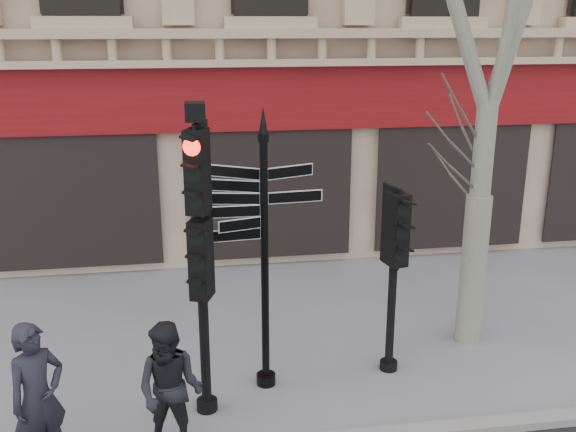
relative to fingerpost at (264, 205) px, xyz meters
name	(u,v)px	position (x,y,z in m)	size (l,w,h in m)	color
ground	(315,385)	(0.71, -0.14, -2.70)	(80.00, 80.00, 0.00)	slate
fingerpost	(264,205)	(0.00, 0.00, 0.00)	(1.82, 1.82, 4.02)	black
traffic_signal_main	(200,226)	(-0.87, -0.52, -0.08)	(0.54, 0.47, 4.15)	black
traffic_signal_secondary	(394,249)	(1.89, 0.13, -0.77)	(0.53, 0.43, 2.78)	black
pedestrian_a	(38,399)	(-2.79, -1.44, -1.77)	(0.68, 0.45, 1.87)	black
pedestrian_b	(170,391)	(-1.31, -1.37, -1.84)	(0.84, 0.65, 1.72)	black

